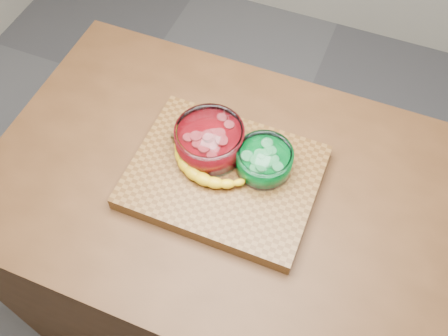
% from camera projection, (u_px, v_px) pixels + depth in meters
% --- Properties ---
extents(ground, '(3.50, 3.50, 0.00)m').
position_uv_depth(ground, '(224.00, 298.00, 2.00)').
color(ground, '#5D5D62').
rests_on(ground, ground).
extents(counter, '(1.20, 0.80, 0.90)m').
position_uv_depth(counter, '(224.00, 253.00, 1.62)').
color(counter, '#4E2E17').
rests_on(counter, ground).
extents(cutting_board, '(0.45, 0.35, 0.04)m').
position_uv_depth(cutting_board, '(224.00, 177.00, 1.23)').
color(cutting_board, brown).
rests_on(cutting_board, counter).
extents(bowl_red, '(0.17, 0.17, 0.08)m').
position_uv_depth(bowl_red, '(210.00, 141.00, 1.21)').
color(bowl_red, white).
rests_on(bowl_red, cutting_board).
extents(bowl_green, '(0.14, 0.14, 0.06)m').
position_uv_depth(bowl_green, '(264.00, 160.00, 1.19)').
color(bowl_green, white).
rests_on(bowl_green, cutting_board).
extents(banana, '(0.24, 0.15, 0.04)m').
position_uv_depth(banana, '(207.00, 163.00, 1.21)').
color(banana, yellow).
rests_on(banana, cutting_board).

